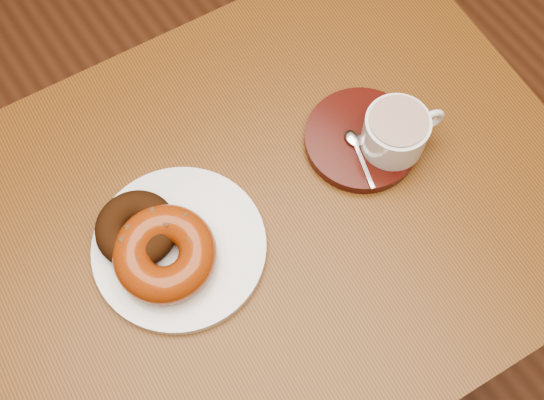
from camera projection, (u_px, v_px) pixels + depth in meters
ground at (275, 300)px, 1.67m from camera, size 6.00×6.00×0.00m
cafe_table at (261, 247)px, 1.01m from camera, size 0.90×0.71×0.80m
donut_plate at (179, 247)px, 0.86m from camera, size 0.28×0.28×0.01m
donut_cinnamon at (136, 229)px, 0.85m from camera, size 0.11×0.11×0.04m
donut_caramel at (165, 254)px, 0.83m from camera, size 0.16×0.16×0.05m
saucer at (362, 139)px, 0.92m from camera, size 0.18×0.18×0.02m
coffee_cup at (396, 132)px, 0.89m from camera, size 0.11×0.09×0.06m
teaspoon at (355, 144)px, 0.91m from camera, size 0.04×0.09×0.01m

